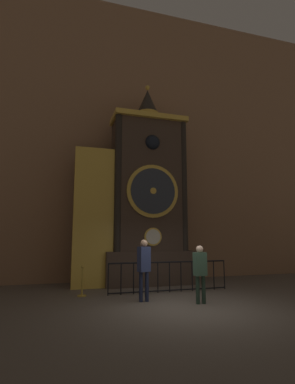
{
  "coord_description": "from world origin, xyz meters",
  "views": [
    {
      "loc": [
        -3.34,
        -7.59,
        1.84
      ],
      "look_at": [
        0.16,
        4.16,
        3.68
      ],
      "focal_mm": 28.0,
      "sensor_mm": 36.0,
      "label": 1
    }
  ],
  "objects_px": {
    "clock_tower": "(136,201)",
    "stanchion_post": "(82,286)",
    "visitor_near": "(144,264)",
    "visitor_far": "(200,269)"
  },
  "relations": [
    {
      "from": "visitor_near",
      "to": "stanchion_post",
      "type": "relative_size",
      "value": 1.87
    },
    {
      "from": "clock_tower",
      "to": "stanchion_post",
      "type": "distance_m",
      "value": 4.14
    },
    {
      "from": "clock_tower",
      "to": "visitor_far",
      "type": "height_order",
      "value": "clock_tower"
    },
    {
      "from": "clock_tower",
      "to": "visitor_far",
      "type": "bearing_deg",
      "value": -76.86
    },
    {
      "from": "stanchion_post",
      "to": "visitor_far",
      "type": "bearing_deg",
      "value": -33.24
    },
    {
      "from": "visitor_near",
      "to": "visitor_far",
      "type": "distance_m",
      "value": 1.62
    },
    {
      "from": "clock_tower",
      "to": "visitor_near",
      "type": "relative_size",
      "value": 4.78
    },
    {
      "from": "clock_tower",
      "to": "visitor_near",
      "type": "xyz_separation_m",
      "value": [
        -0.55,
        -3.13,
        -2.24
      ]
    },
    {
      "from": "visitor_far",
      "to": "stanchion_post",
      "type": "bearing_deg",
      "value": 140.54
    },
    {
      "from": "visitor_near",
      "to": "stanchion_post",
      "type": "bearing_deg",
      "value": 122.16
    }
  ]
}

